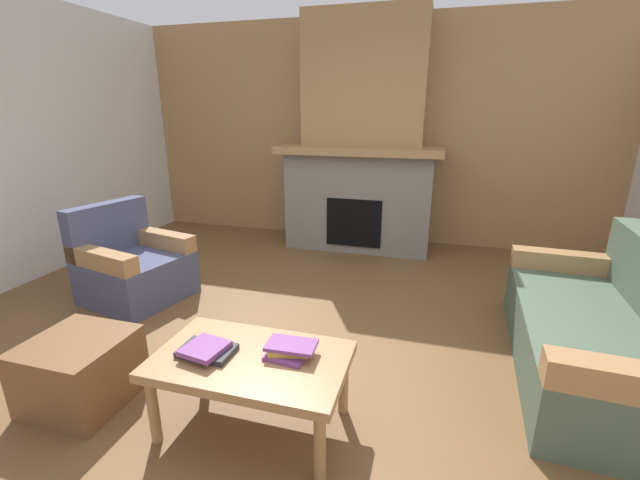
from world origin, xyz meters
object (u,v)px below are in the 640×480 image
Objects in this scene: armchair at (133,267)px; coffee_table at (251,366)px; fireplace at (362,151)px; couch at (601,334)px; ottoman at (81,371)px.

coffee_table is at bearing -34.62° from armchair.
fireplace is at bearing 90.81° from coffee_table.
fireplace is at bearing 131.50° from couch.
couch is 3.55× the size of ottoman.
armchair is (-3.65, 0.14, 0.01)m from couch.
couch is 2.20m from coffee_table.
fireplace is 2.82m from armchair.
fireplace is 5.19× the size of ottoman.
coffee_table is at bearing -151.66° from couch.
coffee_table is at bearing -89.19° from fireplace.
armchair is 1.44m from ottoman.
couch is (1.98, -2.24, -0.88)m from fireplace.
coffee_table reaches higher than ottoman.
armchair is at bearing 177.73° from couch.
fireplace is at bearing 51.33° from armchair.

